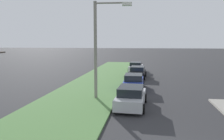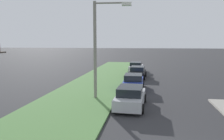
{
  "view_description": "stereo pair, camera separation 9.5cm",
  "coord_description": "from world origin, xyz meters",
  "px_view_note": "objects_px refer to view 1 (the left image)",
  "views": [
    {
      "loc": [
        -7.4,
        1.93,
        4.48
      ],
      "look_at": [
        18.69,
        5.89,
        1.1
      ],
      "focal_mm": 35.41,
      "sensor_mm": 36.0,
      "label": 1
    },
    {
      "loc": [
        -7.38,
        1.83,
        4.48
      ],
      "look_at": [
        18.69,
        5.89,
        1.1
      ],
      "focal_mm": 35.41,
      "sensor_mm": 36.0,
      "label": 2
    }
  ],
  "objects_px": {
    "parked_car_silver": "(131,97)",
    "parked_car_black": "(138,72)",
    "parked_car_blue": "(134,82)",
    "parked_car_white": "(136,67)",
    "streetlight": "(100,43)"
  },
  "relations": [
    {
      "from": "parked_car_silver",
      "to": "parked_car_blue",
      "type": "xyz_separation_m",
      "value": [
        5.77,
        0.13,
        0.0
      ]
    },
    {
      "from": "parked_car_black",
      "to": "parked_car_white",
      "type": "distance_m",
      "value": 5.81
    },
    {
      "from": "parked_car_silver",
      "to": "parked_car_blue",
      "type": "height_order",
      "value": "same"
    },
    {
      "from": "parked_car_black",
      "to": "streetlight",
      "type": "bearing_deg",
      "value": 170.01
    },
    {
      "from": "parked_car_blue",
      "to": "streetlight",
      "type": "xyz_separation_m",
      "value": [
        -3.97,
        2.4,
        3.67
      ]
    },
    {
      "from": "parked_car_silver",
      "to": "parked_car_blue",
      "type": "bearing_deg",
      "value": 3.93
    },
    {
      "from": "parked_car_blue",
      "to": "streetlight",
      "type": "distance_m",
      "value": 5.92
    },
    {
      "from": "parked_car_black",
      "to": "parked_car_white",
      "type": "bearing_deg",
      "value": 7.98
    },
    {
      "from": "parked_car_blue",
      "to": "parked_car_white",
      "type": "xyz_separation_m",
      "value": [
        12.52,
        0.34,
        0.0
      ]
    },
    {
      "from": "parked_car_blue",
      "to": "streetlight",
      "type": "height_order",
      "value": "streetlight"
    },
    {
      "from": "parked_car_silver",
      "to": "parked_car_black",
      "type": "relative_size",
      "value": 1.0
    },
    {
      "from": "parked_car_blue",
      "to": "parked_car_black",
      "type": "xyz_separation_m",
      "value": [
        6.72,
        -0.13,
        0.0
      ]
    },
    {
      "from": "parked_car_black",
      "to": "parked_car_silver",
      "type": "bearing_deg",
      "value": -176.7
    },
    {
      "from": "parked_car_blue",
      "to": "parked_car_black",
      "type": "height_order",
      "value": "same"
    },
    {
      "from": "parked_car_silver",
      "to": "parked_car_black",
      "type": "xyz_separation_m",
      "value": [
        12.49,
        0.0,
        0.0
      ]
    }
  ]
}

